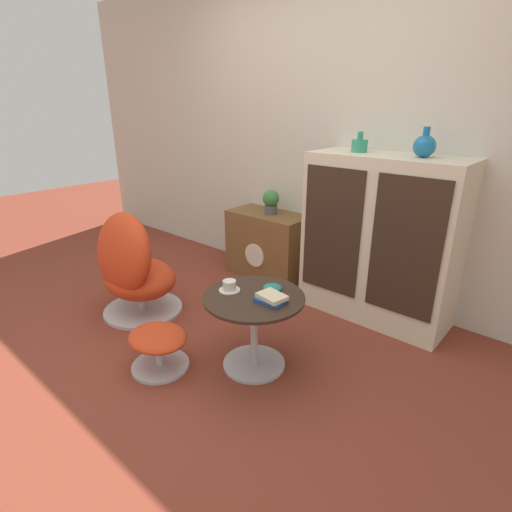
{
  "coord_description": "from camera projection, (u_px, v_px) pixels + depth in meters",
  "views": [
    {
      "loc": [
        1.75,
        -1.24,
        1.52
      ],
      "look_at": [
        0.1,
        0.64,
        0.55
      ],
      "focal_mm": 28.0,
      "sensor_mm": 36.0,
      "label": 1
    }
  ],
  "objects": [
    {
      "name": "ground_plane",
      "position": [
        177.0,
        362.0,
        2.49
      ],
      "size": [
        12.0,
        12.0,
        0.0
      ],
      "primitive_type": "plane",
      "color": "brown"
    },
    {
      "name": "wall_back",
      "position": [
        328.0,
        131.0,
        3.17
      ],
      "size": [
        6.4,
        0.06,
        2.6
      ],
      "color": "beige",
      "rests_on": "ground_plane"
    },
    {
      "name": "sideboard",
      "position": [
        380.0,
        240.0,
        2.85
      ],
      "size": [
        1.06,
        0.46,
        1.19
      ],
      "color": "beige",
      "rests_on": "ground_plane"
    },
    {
      "name": "tv_console",
      "position": [
        268.0,
        245.0,
        3.64
      ],
      "size": [
        0.74,
        0.38,
        0.6
      ],
      "color": "brown",
      "rests_on": "ground_plane"
    },
    {
      "name": "egg_chair",
      "position": [
        132.0,
        268.0,
        2.94
      ],
      "size": [
        0.6,
        0.59,
        0.82
      ],
      "color": "#B7B7BC",
      "rests_on": "ground_plane"
    },
    {
      "name": "ottoman",
      "position": [
        158.0,
        343.0,
        2.39
      ],
      "size": [
        0.38,
        0.35,
        0.26
      ],
      "color": "#B7B7BC",
      "rests_on": "ground_plane"
    },
    {
      "name": "coffee_table",
      "position": [
        254.0,
        320.0,
        2.35
      ],
      "size": [
        0.59,
        0.59,
        0.47
      ],
      "color": "#B7B7BC",
      "rests_on": "ground_plane"
    },
    {
      "name": "vase_leftmost",
      "position": [
        360.0,
        145.0,
        2.76
      ],
      "size": [
        0.11,
        0.11,
        0.14
      ],
      "color": "#2D8E6B",
      "rests_on": "sideboard"
    },
    {
      "name": "vase_inner_left",
      "position": [
        425.0,
        146.0,
        2.48
      ],
      "size": [
        0.14,
        0.14,
        0.19
      ],
      "color": "#196699",
      "rests_on": "sideboard"
    },
    {
      "name": "potted_plant",
      "position": [
        271.0,
        201.0,
        3.48
      ],
      "size": [
        0.14,
        0.14,
        0.21
      ],
      "color": "#4C4C51",
      "rests_on": "tv_console"
    },
    {
      "name": "teacup",
      "position": [
        229.0,
        286.0,
        2.35
      ],
      "size": [
        0.13,
        0.13,
        0.06
      ],
      "color": "silver",
      "rests_on": "coffee_table"
    },
    {
      "name": "book_stack",
      "position": [
        271.0,
        298.0,
        2.22
      ],
      "size": [
        0.17,
        0.14,
        0.04
      ],
      "color": "#1E478C",
      "rests_on": "coffee_table"
    },
    {
      "name": "bowl",
      "position": [
        273.0,
        288.0,
        2.36
      ],
      "size": [
        0.11,
        0.11,
        0.04
      ],
      "color": "#1E7A70",
      "rests_on": "coffee_table"
    }
  ]
}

